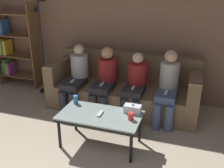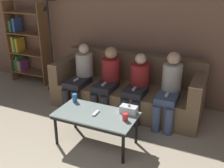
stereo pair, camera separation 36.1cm
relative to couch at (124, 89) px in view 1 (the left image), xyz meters
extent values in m
cube|color=#8C6651|center=(0.00, 0.51, 0.98)|extent=(12.00, 0.06, 2.60)
cube|color=brown|center=(0.00, -0.07, -0.12)|extent=(2.48, 0.90, 0.41)
cube|color=brown|center=(0.00, 0.28, 0.33)|extent=(2.48, 0.20, 0.48)
cube|color=brown|center=(-1.15, -0.07, 0.25)|extent=(0.18, 0.90, 0.34)
cube|color=brown|center=(1.15, -0.07, 0.25)|extent=(0.18, 0.90, 0.34)
cube|color=#8C9E99|center=(0.03, -1.20, 0.12)|extent=(1.06, 0.57, 0.02)
cube|color=black|center=(0.03, -1.20, 0.10)|extent=(1.04, 0.56, 0.04)
cylinder|color=black|center=(-0.45, -1.43, -0.12)|extent=(0.04, 0.04, 0.39)
cylinder|color=black|center=(0.51, -1.43, -0.12)|extent=(0.04, 0.04, 0.39)
cylinder|color=black|center=(-0.45, -0.96, -0.12)|extent=(0.04, 0.04, 0.39)
cylinder|color=black|center=(0.51, -0.96, -0.12)|extent=(0.04, 0.04, 0.39)
cylinder|color=#3372BF|center=(-0.41, -1.01, 0.19)|extent=(0.07, 0.07, 0.12)
cylinder|color=red|center=(0.43, -1.20, 0.18)|extent=(0.07, 0.07, 0.09)
cube|color=silver|center=(0.41, -1.00, 0.18)|extent=(0.22, 0.12, 0.10)
sphere|color=white|center=(0.41, -1.00, 0.25)|extent=(0.04, 0.04, 0.04)
cube|color=white|center=(0.03, -1.20, 0.14)|extent=(0.04, 0.15, 0.02)
cube|color=brown|center=(-2.73, 0.28, 0.51)|extent=(0.02, 0.32, 1.66)
cube|color=brown|center=(-1.88, 0.28, 0.51)|extent=(0.02, 0.32, 1.66)
cube|color=brown|center=(-2.31, 0.28, -0.11)|extent=(0.85, 0.32, 0.02)
cube|color=#38844C|center=(-2.65, 0.28, 0.02)|extent=(0.03, 0.24, 0.25)
cube|color=#38844C|center=(-2.60, 0.28, 0.06)|extent=(0.04, 0.24, 0.32)
cube|color=gold|center=(-2.56, 0.28, 0.02)|extent=(0.03, 0.24, 0.23)
cube|color=#8E4293|center=(-2.52, 0.28, 0.01)|extent=(0.05, 0.24, 0.23)
cube|color=brown|center=(-2.31, 0.28, 0.30)|extent=(0.85, 0.32, 0.02)
cube|color=gold|center=(-2.65, 0.28, 0.47)|extent=(0.05, 0.24, 0.32)
cube|color=#38844C|center=(-2.59, 0.28, 0.45)|extent=(0.04, 0.24, 0.28)
cube|color=gold|center=(-2.54, 0.28, 0.46)|extent=(0.05, 0.24, 0.30)
cube|color=brown|center=(-2.31, 0.28, 0.72)|extent=(0.85, 0.32, 0.02)
cube|color=#38844C|center=(-2.65, 0.28, 0.85)|extent=(0.04, 0.24, 0.23)
cube|color=#232328|center=(-2.60, 0.28, 0.86)|extent=(0.04, 0.24, 0.26)
cube|color=#33569E|center=(-2.54, 0.28, 0.87)|extent=(0.06, 0.24, 0.29)
cube|color=brown|center=(-2.31, 0.28, 1.13)|extent=(0.85, 0.32, 0.02)
cylinder|color=black|center=(-1.63, 0.13, -0.31)|extent=(0.26, 0.26, 0.02)
cylinder|color=black|center=(-1.63, 0.13, 0.59)|extent=(0.03, 0.03, 1.82)
cone|color=black|center=(-1.71, 0.17, 1.25)|extent=(0.12, 0.12, 0.10)
cylinder|color=#28282D|center=(-0.85, -0.60, -0.12)|extent=(0.13, 0.13, 0.41)
cylinder|color=#28282D|center=(-0.67, -0.60, -0.12)|extent=(0.13, 0.13, 0.41)
cube|color=#28282D|center=(-0.76, -0.36, 0.14)|extent=(0.30, 0.49, 0.10)
cylinder|color=#B7B2A8|center=(-0.76, -0.12, 0.33)|extent=(0.30, 0.30, 0.49)
sphere|color=beige|center=(-0.76, -0.12, 0.66)|extent=(0.17, 0.17, 0.17)
cube|color=white|center=(-0.76, -0.41, 0.20)|extent=(0.04, 0.12, 0.02)
cylinder|color=#28282D|center=(-0.34, -0.56, -0.12)|extent=(0.13, 0.13, 0.41)
cylinder|color=#28282D|center=(-0.16, -0.56, -0.12)|extent=(0.13, 0.13, 0.41)
cube|color=#28282D|center=(-0.25, -0.34, 0.14)|extent=(0.31, 0.45, 0.10)
cylinder|color=maroon|center=(-0.25, -0.12, 0.32)|extent=(0.31, 0.31, 0.46)
sphere|color=tan|center=(-0.25, -0.12, 0.64)|extent=(0.20, 0.20, 0.20)
cube|color=white|center=(-0.25, -0.38, 0.20)|extent=(0.04, 0.12, 0.02)
cylinder|color=#28282D|center=(0.16, -0.53, -0.12)|extent=(0.13, 0.13, 0.41)
cylinder|color=#28282D|center=(0.34, -0.53, -0.12)|extent=(0.13, 0.13, 0.41)
cube|color=#28282D|center=(0.25, -0.32, 0.14)|extent=(0.30, 0.41, 0.10)
cylinder|color=maroon|center=(0.25, -0.12, 0.30)|extent=(0.30, 0.30, 0.43)
sphere|color=beige|center=(0.25, -0.12, 0.61)|extent=(0.17, 0.17, 0.17)
cube|color=white|center=(0.25, -0.36, 0.20)|extent=(0.04, 0.12, 0.02)
cylinder|color=#47567A|center=(0.67, -0.56, -0.12)|extent=(0.13, 0.13, 0.41)
cylinder|color=#47567A|center=(0.85, -0.56, -0.12)|extent=(0.13, 0.13, 0.41)
cube|color=#47567A|center=(0.76, -0.34, 0.14)|extent=(0.29, 0.44, 0.10)
cylinder|color=#B7B2A8|center=(0.76, -0.12, 0.33)|extent=(0.29, 0.29, 0.50)
sphere|color=#DBAD89|center=(0.76, -0.12, 0.68)|extent=(0.19, 0.19, 0.19)
cube|color=white|center=(0.76, -0.38, 0.20)|extent=(0.04, 0.12, 0.02)
camera|label=1|loc=(1.12, -3.97, 1.76)|focal=42.00mm
camera|label=2|loc=(1.46, -3.84, 1.76)|focal=42.00mm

